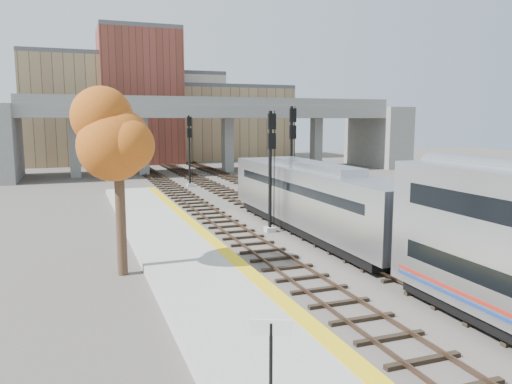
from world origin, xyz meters
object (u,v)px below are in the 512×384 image
object	(u,v)px
car_a	(337,183)
signal_mast_mid	(291,158)
tree	(117,135)
car_b	(339,180)
signal_mast_far	(189,151)
locomotive	(312,197)
signal_mast_near	(271,172)
car_c	(343,175)

from	to	relation	value
car_a	signal_mast_mid	bearing A→B (deg)	-150.28
signal_mast_mid	tree	size ratio (longest dim) A/B	0.94
signal_mast_mid	car_b	size ratio (longest dim) A/B	1.91
signal_mast_mid	signal_mast_far	bearing A→B (deg)	104.31
signal_mast_far	car_a	size ratio (longest dim) A/B	2.02
tree	car_a	distance (m)	30.80
locomotive	signal_mast_far	distance (m)	23.65
signal_mast_near	car_c	bearing A→B (deg)	50.70
signal_mast_near	signal_mast_far	xyz separation A→B (m)	(0.00, 22.13, -0.07)
locomotive	signal_mast_mid	bearing A→B (deg)	74.96
signal_mast_mid	car_b	world-z (taller)	signal_mast_mid
locomotive	signal_mast_near	distance (m)	2.89
car_a	car_c	size ratio (longest dim) A/B	0.87
car_b	car_c	xyz separation A→B (m)	(2.84, 4.11, -0.08)
locomotive	car_c	size ratio (longest dim) A/B	4.64
signal_mast_near	signal_mast_mid	bearing A→B (deg)	55.93
locomotive	tree	size ratio (longest dim) A/B	2.29
locomotive	signal_mast_near	xyz separation A→B (m)	(-2.10, 1.38, 1.42)
signal_mast_near	car_b	size ratio (longest dim) A/B	1.80
signal_mast_mid	car_c	size ratio (longest dim) A/B	1.90
signal_mast_mid	car_b	bearing A→B (deg)	46.57
signal_mast_mid	locomotive	bearing A→B (deg)	-105.04
signal_mast_near	tree	bearing A→B (deg)	-149.07
locomotive	car_c	distance (m)	26.98
car_b	signal_mast_near	bearing A→B (deg)	-123.59
car_b	tree	bearing A→B (deg)	-129.73
car_b	car_c	size ratio (longest dim) A/B	0.99
car_a	tree	bearing A→B (deg)	-152.51
signal_mast_far	car_b	size ratio (longest dim) A/B	1.77
car_b	car_c	bearing A→B (deg)	62.05
signal_mast_far	car_c	bearing A→B (deg)	-3.94
signal_mast_far	tree	xyz separation A→B (m)	(-9.29, -27.70, 2.55)
signal_mast_near	signal_mast_far	world-z (taller)	signal_mast_near
signal_mast_near	car_a	distance (m)	20.05
locomotive	tree	xyz separation A→B (m)	(-11.39, -4.18, 3.90)
locomotive	car_c	bearing A→B (deg)	56.02
signal_mast_near	tree	size ratio (longest dim) A/B	0.88
signal_mast_mid	car_b	xyz separation A→B (m)	(10.21, 10.78, -3.29)
signal_mast_far	car_c	world-z (taller)	signal_mast_far
car_c	signal_mast_near	bearing A→B (deg)	-114.29
car_a	locomotive	bearing A→B (deg)	-138.90
tree	car_c	bearing A→B (deg)	45.09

